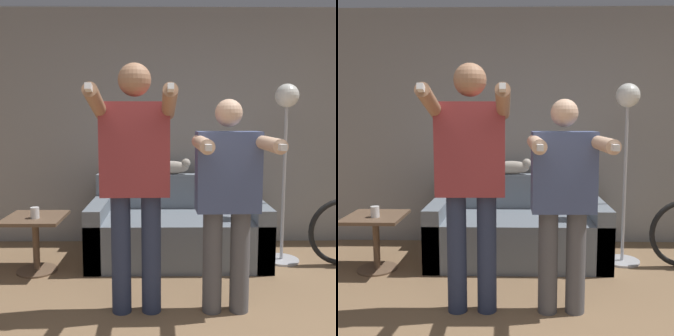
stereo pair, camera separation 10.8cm
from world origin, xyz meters
The scene contains 8 objects.
wall_back centered at (0.00, 2.69, 1.30)m, with size 10.00×0.05×2.60m.
couch centered at (-0.18, 2.10, 0.28)m, with size 1.72×0.88×0.81m.
person_left centered at (-0.51, 0.97, 1.05)m, with size 0.56×0.67×1.77m.
person_right centered at (0.14, 0.96, 0.88)m, with size 0.52×0.68×1.53m.
cat centered at (-0.23, 2.43, 0.89)m, with size 0.52×0.11×0.17m.
floor_lamp centered at (0.85, 2.01, 1.29)m, with size 0.34×0.34×1.73m.
side_table centered at (-1.49, 1.76, 0.38)m, with size 0.52×0.52×0.52m.
cup centered at (-1.46, 1.70, 0.57)m, with size 0.08×0.08×0.10m.
Camera 1 is at (-0.31, -1.74, 1.39)m, focal length 42.00 mm.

